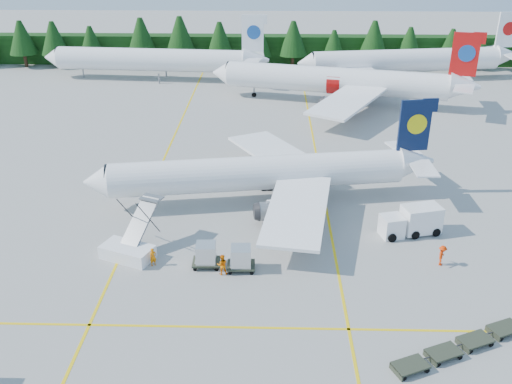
{
  "coord_description": "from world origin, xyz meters",
  "views": [
    {
      "loc": [
        -0.2,
        -40.85,
        28.36
      ],
      "look_at": [
        -1.53,
        10.78,
        3.5
      ],
      "focal_mm": 40.0,
      "sensor_mm": 36.0,
      "label": 1
    }
  ],
  "objects_px": {
    "airliner_red": "(330,81)",
    "service_truck": "(411,221)",
    "airliner_navy": "(252,174)",
    "airstairs": "(130,247)"
  },
  "relations": [
    {
      "from": "airliner_red",
      "to": "service_truck",
      "type": "height_order",
      "value": "airliner_red"
    },
    {
      "from": "airliner_navy",
      "to": "service_truck",
      "type": "bearing_deg",
      "value": -32.35
    },
    {
      "from": "airstairs",
      "to": "airliner_red",
      "type": "bearing_deg",
      "value": 87.45
    },
    {
      "from": "airliner_red",
      "to": "airstairs",
      "type": "xyz_separation_m",
      "value": [
        -22.89,
        -49.55,
        -2.86
      ]
    },
    {
      "from": "airliner_navy",
      "to": "airliner_red",
      "type": "xyz_separation_m",
      "value": [
        11.92,
        37.85,
        0.52
      ]
    },
    {
      "from": "airliner_navy",
      "to": "airliner_red",
      "type": "distance_m",
      "value": 39.68
    },
    {
      "from": "airliner_navy",
      "to": "airliner_red",
      "type": "height_order",
      "value": "airliner_red"
    },
    {
      "from": "airliner_navy",
      "to": "service_truck",
      "type": "height_order",
      "value": "airliner_navy"
    },
    {
      "from": "airliner_navy",
      "to": "service_truck",
      "type": "relative_size",
      "value": 5.93
    },
    {
      "from": "airliner_red",
      "to": "airstairs",
      "type": "distance_m",
      "value": 54.65
    }
  ]
}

